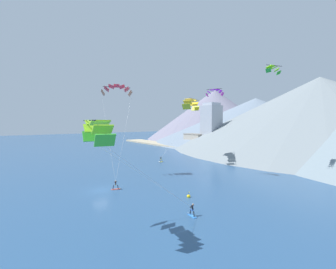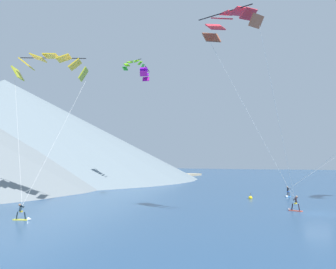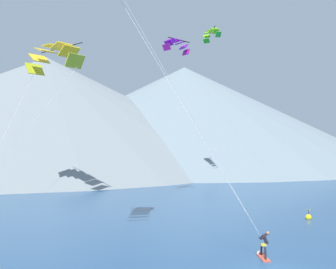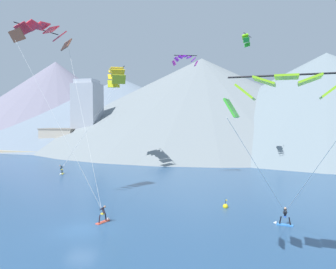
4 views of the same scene
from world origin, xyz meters
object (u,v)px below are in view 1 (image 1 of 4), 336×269
Objects in this scene: parafoil_kite_near_lead at (97,129)px; parafoil_kite_distant_high_outer at (215,92)px; parafoil_kite_mid_center at (191,103)px; parafoil_kite_near_trail at (117,90)px; parafoil_kite_distant_low_drift at (273,69)px; race_marker_buoy at (189,196)px; kitesurfer_mid_center at (160,161)px; kitesurfer_near_trail at (117,187)px; kitesurfer_near_lead at (191,212)px.

parafoil_kite_distant_high_outer is (-11.30, 29.16, 7.11)m from parafoil_kite_near_lead.
parafoil_kite_near_lead is 0.74× the size of parafoil_kite_mid_center.
parafoil_kite_distant_low_drift is at bearing 48.68° from parafoil_kite_near_trail.
parafoil_kite_near_trail is 1.10× the size of parafoil_kite_mid_center.
race_marker_buoy is (-4.28, 15.69, -11.00)m from parafoil_kite_near_lead.
parafoil_kite_near_trail reaches higher than kitesurfer_mid_center.
kitesurfer_near_trail is 0.10× the size of parafoil_kite_near_trail.
parafoil_kite_near_lead is (-1.07, -11.38, 10.70)m from kitesurfer_near_lead.
kitesurfer_near_trail is 20.73m from parafoil_kite_near_trail.
kitesurfer_near_trail reaches higher than kitesurfer_mid_center.
parafoil_kite_distant_low_drift is at bearing 85.35° from race_marker_buoy.
parafoil_kite_near_lead is at bearing -42.29° from kitesurfer_mid_center.
parafoil_kite_near_lead is at bearing -95.39° from kitesurfer_near_lead.
parafoil_kite_mid_center reaches higher than race_marker_buoy.
parafoil_kite_near_lead is 0.67× the size of parafoil_kite_near_trail.
kitesurfer_near_trail is 37.80m from parafoil_kite_distant_low_drift.
kitesurfer_near_lead is 0.14× the size of parafoil_kite_near_lead.
parafoil_kite_distant_low_drift is (30.00, 6.85, 22.04)m from kitesurfer_mid_center.
kitesurfer_near_trail is at bearing -99.62° from parafoil_kite_distant_high_outer.
parafoil_kite_distant_low_drift reaches higher than race_marker_buoy.
parafoil_kite_near_trail is (-24.87, 0.98, 18.28)m from kitesurfer_near_lead.
parafoil_kite_distant_high_outer is (12.49, 16.79, -0.47)m from parafoil_kite_near_trail.
kitesurfer_near_trail reaches higher than kitesurfer_near_lead.
parafoil_kite_distant_low_drift reaches higher than parafoil_kite_distant_high_outer.
kitesurfer_mid_center is 31.56m from race_marker_buoy.
kitesurfer_mid_center is at bearing 116.97° from parafoil_kite_near_trail.
parafoil_kite_mid_center is at bearing -174.63° from parafoil_kite_distant_low_drift.
kitesurfer_near_trail is at bearing -113.49° from parafoil_kite_distant_low_drift.
parafoil_kite_distant_low_drift reaches higher than parafoil_kite_near_trail.
race_marker_buoy is at bearing -26.24° from kitesurfer_mid_center.
parafoil_kite_distant_high_outer is at bearing -21.65° from parafoil_kite_mid_center.
parafoil_kite_mid_center is at bearing 92.03° from parafoil_kite_near_trail.
parafoil_kite_mid_center reaches higher than kitesurfer_mid_center.
parafoil_kite_near_lead is 12.17× the size of race_marker_buoy.
kitesurfer_near_lead is at bearing 84.61° from parafoil_kite_near_lead.
parafoil_kite_distant_high_outer is 0.88× the size of parafoil_kite_distant_low_drift.
parafoil_kite_mid_center reaches higher than kitesurfer_near_lead.
race_marker_buoy is (-1.69, -20.80, -22.31)m from parafoil_kite_distant_low_drift.
parafoil_kite_near_trail is at bearing -126.64° from parafoil_kite_distant_high_outer.
kitesurfer_near_lead is 6.88m from race_marker_buoy.
parafoil_kite_mid_center is at bearing 158.35° from parafoil_kite_distant_high_outer.
race_marker_buoy is at bearing 105.25° from parafoil_kite_near_lead.
parafoil_kite_near_lead is 19.63m from race_marker_buoy.
kitesurfer_near_trail is at bearing -69.58° from parafoil_kite_mid_center.
kitesurfer_near_lead is 38.23m from parafoil_kite_mid_center.
parafoil_kite_near_lead is at bearing -68.81° from parafoil_kite_distant_high_outer.
kitesurfer_near_trail is (-15.92, -3.10, 0.04)m from kitesurfer_near_lead.
parafoil_kite_near_trail is at bearing 155.49° from kitesurfer_near_trail.
parafoil_kite_distant_high_outer reaches higher than race_marker_buoy.
parafoil_kite_near_trail reaches higher than kitesurfer_near_trail.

